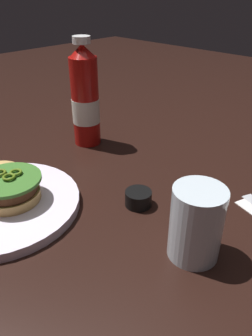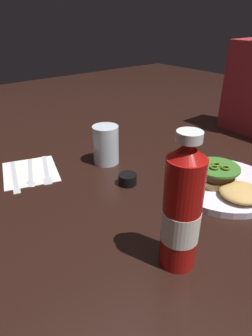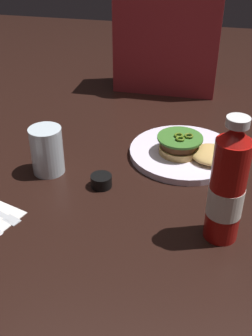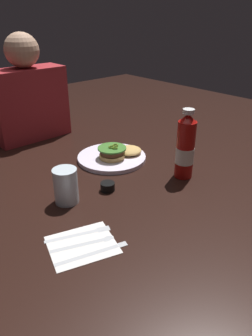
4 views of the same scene
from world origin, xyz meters
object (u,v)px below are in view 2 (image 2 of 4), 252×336
Objects in this scene: dinner_plate at (222,184)px; ketchup_bottle at (182,211)px; water_glass at (106,145)px; spoon_utensil at (30,175)px; napkin at (30,171)px; butter_knife at (15,177)px; condiment_cup at (128,179)px; fork_utensil at (46,171)px; burger_sandwich at (225,181)px.

ketchup_bottle is at bearing -70.40° from dinner_plate.
water_glass is 0.24m from spoon_utensil.
spoon_utensil is (-0.06, -0.22, -0.05)m from water_glass.
spoon_utensil is at bearing -22.41° from napkin.
ketchup_bottle is at bearing -18.83° from water_glass.
butter_knife is 1.15× the size of spoon_utensil.
ketchup_bottle is at bearing 13.17° from butter_knife.
dinner_plate is 1.48× the size of butter_knife.
dinner_plate is 1.09× the size of ketchup_bottle.
water_glass reaches higher than napkin.
water_glass is at bearing 161.17° from ketchup_bottle.
ketchup_bottle is 0.31m from condiment_cup.
ketchup_bottle is 1.46× the size of fork_utensil.
water_glass is at bearing 73.16° from butter_knife.
condiment_cup is (-0.19, -0.16, -0.02)m from burger_sandwich.
fork_utensil is at bearing -145.18° from condiment_cup.
condiment_cup reaches higher than napkin.
napkin is (-0.09, -0.21, -0.06)m from water_glass.
dinner_plate is at bearing 132.09° from burger_sandwich.
burger_sandwich is 3.86× the size of condiment_cup.
water_glass is 0.67× the size of napkin.
dinner_plate is at bearing 109.60° from ketchup_bottle.
condiment_cup is at bearing 42.06° from spoon_utensil.
dinner_plate reaches higher than spoon_utensil.
dinner_plate is 0.04m from burger_sandwich.
condiment_cup is at bearing 37.08° from napkin.
ketchup_bottle is 1.49× the size of napkin.
water_glass is at bearing -159.13° from burger_sandwich.
dinner_plate is at bearing 41.57° from napkin.
condiment_cup is (0.14, -0.03, -0.04)m from water_glass.
water_glass is 0.66× the size of fork_utensil.
burger_sandwich is 0.25m from condiment_cup.
ketchup_bottle is 0.50m from spoon_utensil.
dinner_plate reaches higher than napkin.
condiment_cup is 0.29× the size of napkin.
fork_utensil is at bearing 76.62° from butter_knife.
dinner_plate is at bearing 40.87° from fork_utensil.
fork_utensil is (0.03, 0.04, 0.00)m from napkin.
ketchup_bottle is at bearing 3.70° from fork_utensil.
spoon_utensil is 0.05m from fork_utensil.
ketchup_bottle is at bearing -72.66° from burger_sandwich.
butter_knife is at bearing -103.38° from fork_utensil.
spoon_utensil is (-0.38, -0.37, -0.00)m from dinner_plate.
ketchup_bottle reaches higher than burger_sandwich.
burger_sandwich reaches higher than condiment_cup.
water_glass reaches higher than fork_utensil.
condiment_cup reaches higher than spoon_utensil.
butter_knife is at bearing -136.88° from burger_sandwich.
condiment_cup is at bearing -139.87° from burger_sandwich.
water_glass is at bearing 71.50° from fork_utensil.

